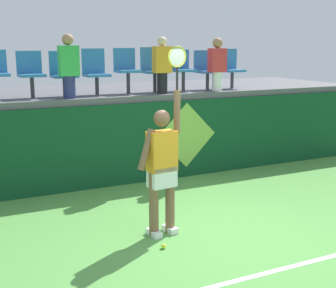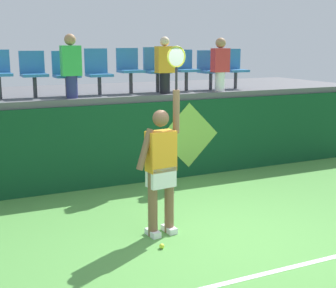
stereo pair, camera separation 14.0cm
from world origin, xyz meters
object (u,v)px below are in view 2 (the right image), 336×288
at_px(stadium_chair_4, 129,68).
at_px(stadium_chair_6, 185,67).
at_px(stadium_chair_3, 98,70).
at_px(stadium_chair_1, 33,71).
at_px(spectator_0, 220,63).
at_px(stadium_chair_7, 209,68).
at_px(stadium_chair_8, 234,67).
at_px(stadium_chair_2, 66,72).
at_px(spectator_1, 165,65).
at_px(spectator_2, 71,65).
at_px(tennis_player, 161,165).
at_px(tennis_ball, 162,246).
at_px(stadium_chair_5, 156,67).

bearing_deg(stadium_chair_4, stadium_chair_6, -0.11).
bearing_deg(stadium_chair_3, stadium_chair_4, -0.62).
height_order(stadium_chair_1, stadium_chair_4, stadium_chair_4).
bearing_deg(spectator_0, stadium_chair_7, 90.00).
height_order(stadium_chair_1, stadium_chair_3, stadium_chair_3).
height_order(stadium_chair_1, stadium_chair_8, stadium_chair_8).
distance_m(stadium_chair_2, stadium_chair_8, 3.62).
height_order(spectator_0, spectator_1, spectator_1).
xyz_separation_m(stadium_chair_8, spectator_2, (-3.62, -0.43, 0.12)).
bearing_deg(spectator_2, stadium_chair_6, 9.89).
bearing_deg(tennis_player, spectator_2, 100.89).
bearing_deg(stadium_chair_6, stadium_chair_3, 179.72).
bearing_deg(stadium_chair_1, spectator_1, -9.86).
distance_m(tennis_ball, stadium_chair_4, 4.22).
xyz_separation_m(stadium_chair_1, stadium_chair_3, (1.19, 0.01, -0.00)).
bearing_deg(tennis_ball, spectator_1, 64.75).
height_order(stadium_chair_3, stadium_chair_6, stadium_chair_3).
relative_size(stadium_chair_6, stadium_chair_7, 1.02).
distance_m(tennis_player, stadium_chair_6, 3.82).
relative_size(tennis_player, spectator_1, 2.37).
distance_m(spectator_0, spectator_2, 3.01).
bearing_deg(stadium_chair_7, spectator_0, -90.00).
xyz_separation_m(stadium_chair_3, stadium_chair_6, (1.83, -0.01, 0.01)).
xyz_separation_m(stadium_chair_6, stadium_chair_8, (1.18, 0.01, -0.01)).
distance_m(stadium_chair_1, stadium_chair_5, 2.38).
height_order(stadium_chair_7, spectator_1, spectator_1).
xyz_separation_m(tennis_ball, stadium_chair_6, (2.12, 3.55, 2.07)).
bearing_deg(stadium_chair_6, stadium_chair_8, 0.27).
bearing_deg(stadium_chair_1, stadium_chair_7, 0.03).
distance_m(stadium_chair_4, stadium_chair_6, 1.20).
xyz_separation_m(stadium_chair_8, spectator_1, (-1.82, -0.42, 0.09)).
relative_size(tennis_ball, spectator_2, 0.06).
height_order(stadium_chair_2, stadium_chair_7, stadium_chair_2).
bearing_deg(tennis_ball, tennis_player, 66.24).
bearing_deg(stadium_chair_5, tennis_player, -112.42).
distance_m(tennis_player, stadium_chair_5, 3.56).
relative_size(stadium_chair_6, spectator_2, 0.74).
bearing_deg(spectator_0, stadium_chair_2, 171.62).
relative_size(tennis_ball, stadium_chair_7, 0.08).
relative_size(stadium_chair_2, stadium_chair_4, 0.94).
relative_size(tennis_player, tennis_ball, 38.51).
relative_size(stadium_chair_7, spectator_0, 0.76).
bearing_deg(spectator_1, stadium_chair_7, 18.95).
height_order(tennis_ball, spectator_2, spectator_2).
distance_m(stadium_chair_2, spectator_1, 1.85).
distance_m(tennis_ball, stadium_chair_2, 4.11).
xyz_separation_m(stadium_chair_2, spectator_2, (0.00, -0.43, 0.14)).
xyz_separation_m(stadium_chair_4, stadium_chair_8, (2.39, 0.00, -0.03)).
bearing_deg(spectator_1, stadium_chair_6, 32.85).
bearing_deg(spectator_2, stadium_chair_5, 13.50).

